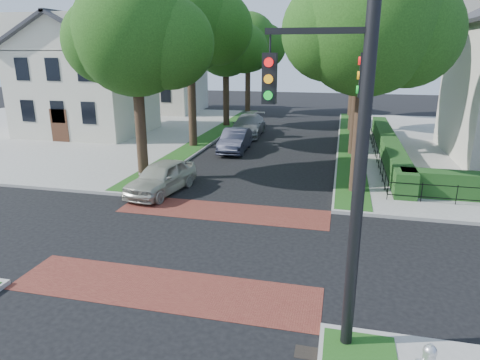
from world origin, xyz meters
name	(u,v)px	position (x,y,z in m)	size (l,w,h in m)	color
ground	(200,243)	(0.00, 0.00, 0.00)	(120.00, 120.00, 0.00)	black
sidewalk_nw	(57,129)	(-19.50, 19.00, 0.07)	(30.00, 30.00, 0.15)	gray
crosswalk_far	(223,211)	(0.00, 3.20, 0.01)	(9.00, 2.20, 0.01)	maroon
crosswalk_near	(164,289)	(0.00, -3.20, 0.01)	(9.00, 2.20, 0.01)	maroon
storm_drain	(309,353)	(4.30, -5.00, 0.01)	(0.65, 0.45, 0.01)	black
grass_strip_ne	(350,141)	(5.40, 19.10, 0.16)	(1.60, 29.80, 0.02)	#194213
grass_strip_nw	(212,135)	(-5.40, 19.10, 0.16)	(1.60, 29.80, 0.02)	#194213
tree_right_near	(370,26)	(5.60, 7.24, 7.63)	(7.75, 6.67, 10.66)	black
tree_right_mid	(364,27)	(5.61, 15.25, 7.99)	(8.25, 7.09, 11.22)	black
tree_right_far	(358,47)	(5.60, 24.22, 6.91)	(7.25, 6.23, 9.74)	black
tree_right_back	(356,44)	(5.60, 33.23, 7.27)	(7.50, 6.45, 10.20)	black
tree_left_near	(139,37)	(-5.40, 7.23, 7.27)	(7.50, 6.45, 10.20)	black
tree_left_mid	(192,24)	(-5.39, 15.24, 8.34)	(8.00, 6.88, 11.48)	black
tree_left_far	(227,45)	(-5.40, 24.22, 7.12)	(7.00, 6.02, 9.86)	black
tree_left_back	(249,43)	(-5.40, 33.24, 7.41)	(7.75, 6.66, 10.44)	black
hedge_main_road	(388,146)	(7.70, 15.00, 0.75)	(1.00, 18.00, 1.20)	#174418
fence_main_road	(375,148)	(6.90, 15.00, 0.60)	(0.06, 18.00, 0.90)	black
house_left_near	(85,71)	(-15.49, 17.99, 5.04)	(10.00, 9.00, 10.14)	beige
house_left_far	(157,66)	(-15.49, 31.99, 5.04)	(10.00, 9.00, 10.14)	beige
traffic_signal	(351,146)	(4.89, -4.41, 4.71)	(2.17, 2.00, 8.00)	black
parked_car_front	(161,177)	(-3.60, 5.00, 0.77)	(1.81, 4.51, 1.54)	#AEAF9D
parked_car_middle	(235,140)	(-2.30, 14.49, 0.76)	(1.61, 4.62, 1.52)	#202331
parked_car_rear	(248,125)	(-2.67, 20.29, 0.83)	(2.32, 5.72, 1.66)	slate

